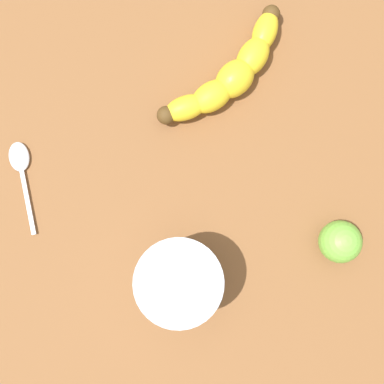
% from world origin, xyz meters
% --- Properties ---
extents(wooden_tabletop, '(1.20, 1.20, 0.03)m').
position_xyz_m(wooden_tabletop, '(0.00, 0.00, 0.01)').
color(wooden_tabletop, brown).
rests_on(wooden_tabletop, ground).
extents(banana, '(0.20, 0.06, 0.04)m').
position_xyz_m(banana, '(0.06, 0.07, 0.05)').
color(banana, yellow).
rests_on(banana, wooden_tabletop).
extents(smoothie_glass, '(0.09, 0.09, 0.09)m').
position_xyz_m(smoothie_glass, '(-0.15, -0.05, 0.07)').
color(smoothie_glass, silver).
rests_on(smoothie_glass, wooden_tabletop).
extents(lime_fruit, '(0.05, 0.05, 0.05)m').
position_xyz_m(lime_fruit, '(0.00, -0.15, 0.05)').
color(lime_fruit, '#75C142').
rests_on(lime_fruit, wooden_tabletop).
extents(teaspoon, '(0.08, 0.10, 0.01)m').
position_xyz_m(teaspoon, '(-0.18, 0.18, 0.03)').
color(teaspoon, silver).
rests_on(teaspoon, wooden_tabletop).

